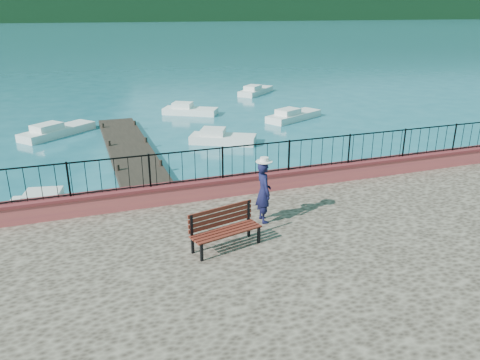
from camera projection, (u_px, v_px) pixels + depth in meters
ground at (280, 290)px, 11.68m from camera, size 2000.00×2000.00×0.00m
parapet at (232, 186)px, 14.44m from camera, size 28.00×0.46×0.58m
railing at (232, 162)px, 14.18m from camera, size 27.00×0.05×0.95m
dock at (133, 158)px, 21.60m from camera, size 2.00×16.00×0.30m
far_forest at (68, 5)px, 273.74m from camera, size 900.00×60.00×18.00m
companion_hill at (255, 15)px, 576.62m from camera, size 448.00×384.00×180.00m
park_bench at (225, 236)px, 11.20m from camera, size 1.84×0.97×0.97m
person at (264, 192)px, 12.43m from camera, size 0.44×0.64×1.68m
hat at (264, 160)px, 12.12m from camera, size 0.44×0.44×0.12m
boat_0 at (59, 201)px, 16.11m from camera, size 3.56×1.92×0.80m
boat_1 at (223, 136)px, 24.46m from camera, size 3.60×2.75×0.80m
boat_2 at (294, 113)px, 29.71m from camera, size 4.28×2.99×0.80m
boat_3 at (57, 128)px, 26.00m from camera, size 4.19×3.79×0.80m
boat_4 at (190, 108)px, 31.21m from camera, size 3.72×2.93×0.80m
boat_5 at (256, 89)px, 38.85m from camera, size 3.96×3.83×0.80m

